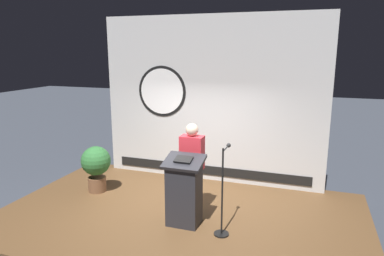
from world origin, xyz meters
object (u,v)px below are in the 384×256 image
(speaker_person, at_px, (192,168))
(potted_plant, at_px, (96,165))
(microphone_stand, at_px, (223,204))
(podium, at_px, (184,192))

(speaker_person, xyz_separation_m, potted_plant, (-2.14, 0.24, -0.25))
(microphone_stand, relative_size, potted_plant, 1.49)
(microphone_stand, height_order, potted_plant, microphone_stand)
(speaker_person, relative_size, potted_plant, 1.71)
(speaker_person, bearing_deg, podium, -86.74)
(podium, height_order, potted_plant, podium)
(podium, relative_size, microphone_stand, 0.83)
(speaker_person, distance_m, microphone_stand, 0.97)
(podium, distance_m, speaker_person, 0.54)
(speaker_person, distance_m, potted_plant, 2.17)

